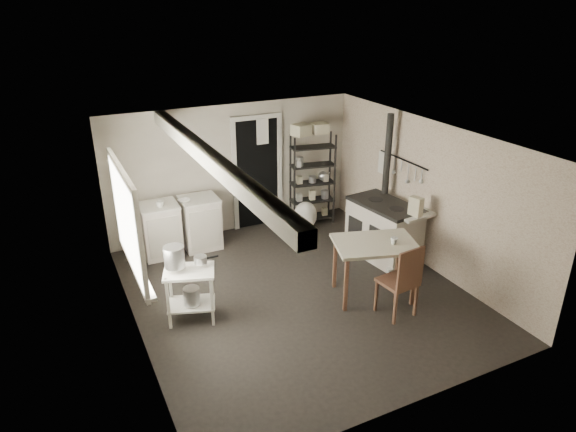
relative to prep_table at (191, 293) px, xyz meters
name	(u,v)px	position (x,y,z in m)	size (l,w,h in m)	color
floor	(297,293)	(1.55, -0.04, -0.40)	(5.00, 5.00, 0.00)	black
ceiling	(298,138)	(1.55, -0.04, 1.90)	(5.00, 5.00, 0.00)	beige
wall_back	(233,169)	(1.55, 2.46, 0.75)	(4.50, 0.02, 2.30)	#B3AA98
wall_front	(415,314)	(1.55, -2.54, 0.75)	(4.50, 0.02, 2.30)	#B3AA98
wall_left	(130,254)	(-0.70, -0.04, 0.75)	(0.02, 5.00, 2.30)	#B3AA98
wall_right	(427,195)	(3.80, -0.04, 0.75)	(0.02, 5.00, 2.30)	#B3AA98
window	(125,221)	(-0.67, 0.16, 1.10)	(0.12, 1.76, 1.28)	beige
doorway	(258,174)	(2.00, 2.43, 0.60)	(0.96, 0.10, 2.08)	beige
ceiling_beam	(209,158)	(0.35, -0.04, 1.80)	(0.18, 5.00, 0.18)	beige
wallpaper_panel	(427,195)	(3.79, -0.04, 0.75)	(0.01, 5.00, 2.30)	beige
utensil_rail	(402,160)	(3.74, 0.56, 1.15)	(0.06, 1.20, 0.44)	silver
prep_table	(191,293)	(0.00, 0.00, 0.00)	(0.64, 0.46, 0.73)	beige
stockpot	(174,257)	(-0.16, 0.06, 0.54)	(0.26, 0.26, 0.28)	silver
saucepan	(200,260)	(0.16, 0.01, 0.45)	(0.17, 0.17, 0.09)	silver
bucket	(192,296)	(-0.01, -0.06, -0.02)	(0.21, 0.21, 0.23)	silver
base_cabinets	(181,225)	(0.42, 2.03, 0.06)	(1.35, 0.58, 0.89)	beige
mixing_bowl	(184,199)	(0.50, 1.95, 0.55)	(0.25, 0.25, 0.06)	silver
counter_cup	(160,202)	(0.10, 1.91, 0.57)	(0.12, 0.12, 0.10)	silver
shelf_rack	(312,175)	(2.95, 2.10, 0.55)	(0.81, 0.31, 1.70)	black
shelf_jar	(299,155)	(2.66, 2.09, 0.96)	(0.08, 0.08, 0.18)	silver
storage_box_a	(301,118)	(2.73, 2.13, 1.61)	(0.29, 0.26, 0.20)	beige
storage_box_b	(320,117)	(3.09, 2.14, 1.59)	(0.28, 0.26, 0.18)	beige
stove	(383,232)	(3.32, 0.35, 0.04)	(0.66, 1.20, 0.94)	beige
stovepipe	(388,156)	(3.59, 0.75, 1.19)	(0.10, 0.10, 1.30)	black
side_ledge	(413,244)	(3.50, -0.17, 0.03)	(0.61, 0.33, 0.94)	beige
oats_box	(415,211)	(3.43, -0.23, 0.61)	(0.12, 0.20, 0.29)	beige
work_table	(373,272)	(2.48, -0.57, -0.02)	(1.12, 0.78, 0.85)	beige
table_cup	(393,247)	(2.68, -0.72, 0.41)	(0.10, 0.10, 0.09)	silver
chair	(397,282)	(2.51, -1.09, 0.08)	(0.44, 0.46, 1.06)	#523123
flour_sack	(305,217)	(2.69, 1.86, -0.16)	(0.44, 0.38, 0.53)	silver
floor_crock	(390,272)	(3.04, -0.25, -0.33)	(0.11, 0.11, 0.14)	silver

